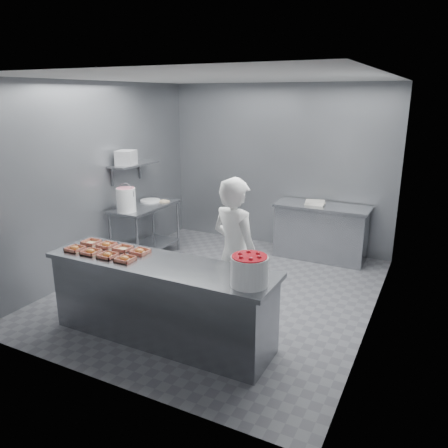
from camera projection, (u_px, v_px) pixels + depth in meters
The scene contains 24 objects.
floor at pixel (219, 291), 6.03m from camera, with size 4.50×4.50×0.00m, color #4C4C51.
ceiling at pixel (218, 78), 5.23m from camera, with size 4.50×4.50×0.00m, color white.
wall_back at pixel (278, 167), 7.56m from camera, with size 4.00×0.04×2.80m, color slate.
wall_left at pixel (99, 179), 6.50m from camera, with size 0.04×4.50×2.80m, color slate.
wall_right at pixel (380, 210), 4.77m from camera, with size 0.04×4.50×2.80m, color slate.
service_counter at pixel (161, 301), 4.75m from camera, with size 2.60×0.70×0.90m.
prep_table at pixel (146, 224), 7.09m from camera, with size 0.60×1.20×0.90m.
back_counter at pixel (321, 232), 7.14m from camera, with size 1.50×0.60×0.90m.
wall_shelf at pixel (134, 164), 6.89m from camera, with size 0.35×0.90×0.03m, color slate.
tray_0 at pixel (75, 248), 4.97m from camera, with size 0.19×0.18×0.06m.
tray_1 at pixel (91, 252), 4.86m from camera, with size 0.19×0.18×0.06m.
tray_2 at pixel (108, 255), 4.76m from camera, with size 0.19×0.18×0.06m.
tray_3 at pixel (125, 259), 4.66m from camera, with size 0.19×0.18×0.06m.
tray_4 at pixel (91, 242), 5.19m from camera, with size 0.19×0.18×0.04m.
tray_5 at pixel (107, 245), 5.09m from camera, with size 0.19×0.18×0.06m.
tray_6 at pixel (123, 248), 4.98m from camera, with size 0.19×0.18×0.04m.
tray_7 at pixel (140, 251), 4.88m from camera, with size 0.19×0.18×0.06m.
worker at pixel (235, 255), 4.88m from camera, with size 0.65×0.42×1.77m, color white.
strawberry_tub at pixel (249, 270), 4.03m from camera, with size 0.35×0.35×0.29m.
glaze_bucket at pixel (126, 199), 6.57m from camera, with size 0.30×0.29×0.44m.
bucket_lid at pixel (150, 201), 7.25m from camera, with size 0.33×0.33×0.03m, color silver.
rag at pixel (164, 201), 7.23m from camera, with size 0.15×0.12×0.02m, color #CCB28C.
appliance at pixel (126, 158), 6.71m from camera, with size 0.26×0.29×0.22m, color gray.
paper_stack at pixel (315, 203), 7.06m from camera, with size 0.30×0.22×0.06m, color silver.
Camera 1 is at (2.56, -4.89, 2.61)m, focal length 35.00 mm.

